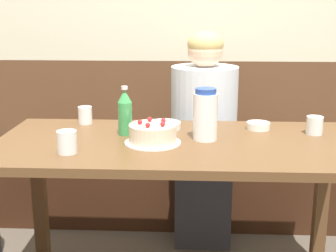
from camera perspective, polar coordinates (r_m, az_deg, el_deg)
The scene contains 12 objects.
back_wall at distance 2.89m, azimuth 1.81°, elevation 13.92°, with size 4.80×0.04×2.50m.
bench_seat at distance 2.87m, azimuth 1.55°, elevation -7.22°, with size 2.21×0.38×0.44m.
dining_table at distance 1.94m, azimuth 1.04°, elevation -4.60°, with size 1.49×0.71×0.74m.
birthday_cake at distance 1.87m, azimuth -1.87°, elevation -0.99°, with size 0.23×0.23×0.10m.
water_pitcher at distance 1.91m, azimuth 4.57°, elevation 1.35°, with size 0.10×0.10×0.21m.
soju_bottle at distance 1.99m, azimuth -5.27°, elevation 1.72°, with size 0.06×0.06×0.21m.
bowl_soup_white at distance 2.13m, azimuth 10.94°, elevation 0.04°, with size 0.10×0.10×0.03m.
bowl_rice_small at distance 2.10m, azimuth -0.47°, elevation 0.07°, with size 0.15×0.15×0.03m.
glass_water_tall at distance 2.10m, azimuth 17.43°, elevation 0.07°, with size 0.07×0.07×0.08m.
glass_tumbler_short at distance 1.79m, azimuth -12.21°, elevation -1.92°, with size 0.08×0.08×0.09m.
glass_shot_small at distance 2.22m, azimuth -10.06°, elevation 1.31°, with size 0.06×0.06×0.08m.
person_teal_shirt at distance 2.55m, azimuth 4.35°, elevation -1.91°, with size 0.35×0.35×1.15m.
Camera 1 is at (0.06, -1.83, 1.28)m, focal length 50.00 mm.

